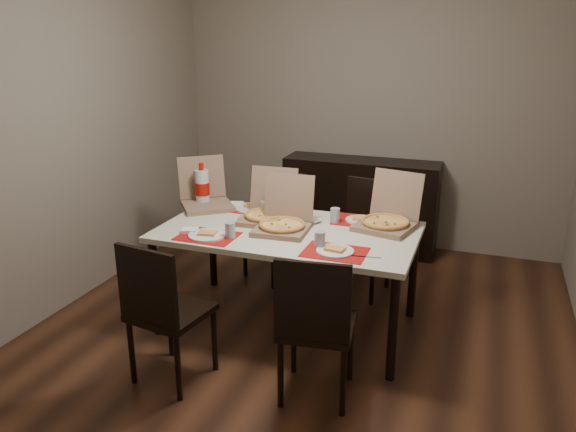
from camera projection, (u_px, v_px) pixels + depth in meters
The scene contains 20 objects.
ground at pixel (303, 331), 4.12m from camera, with size 3.80×4.00×0.02m, color #482716.
room_walls at pixel (325, 83), 3.97m from camera, with size 3.84×4.02×2.62m.
sideboard at pixel (360, 204), 5.57m from camera, with size 1.50×0.40×0.90m, color black.
dining_table at pixel (288, 238), 3.99m from camera, with size 1.80×1.00×0.75m.
chair_near_left at pixel (163, 308), 3.34m from camera, with size 0.48×0.48×0.93m.
chair_near_right at pixel (315, 323), 3.18m from camera, with size 0.47×0.47×0.93m.
chair_far_left at pixel (280, 220), 4.92m from camera, with size 0.56×0.56×0.93m.
chair_far_right at pixel (364, 231), 4.64m from camera, with size 0.48×0.48×0.93m.
setting_near_left at pixel (211, 233), 3.82m from camera, with size 0.43×0.30×0.11m.
setting_near_right at pixel (331, 248), 3.56m from camera, with size 0.50×0.30×0.11m.
setting_far_left at pixel (254, 208), 4.39m from camera, with size 0.50×0.30×0.11m.
setting_far_right at pixel (354, 219), 4.12m from camera, with size 0.47×0.30×0.11m.
napkin_loose at pixel (285, 228), 3.96m from camera, with size 0.12×0.11×0.02m, color white.
pizza_box_center at pixel (283, 222), 3.93m from camera, with size 0.39×0.43×0.37m.
pizza_box_right at pixel (387, 220), 3.99m from camera, with size 0.46×0.49×0.38m.
pizza_box_left at pixel (206, 199), 4.47m from camera, with size 0.55×0.56×0.38m.
pizza_box_extra at pixel (268, 213), 4.14m from camera, with size 0.39×0.43×0.37m.
faina_plate at pixel (253, 219), 4.14m from camera, with size 0.22×0.22×0.03m.
dip_bowl at pixel (313, 221), 4.11m from camera, with size 0.11×0.11×0.03m, color white.
soda_bottle at pixel (202, 188), 4.47m from camera, with size 0.12×0.12×0.35m.
Camera 1 is at (1.13, -3.48, 2.08)m, focal length 35.00 mm.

